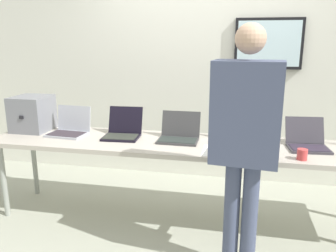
# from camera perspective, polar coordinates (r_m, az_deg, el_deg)

# --- Properties ---
(ground) EXTENTS (8.00, 8.00, 0.04)m
(ground) POSITION_cam_1_polar(r_m,az_deg,el_deg) (3.31, 3.26, -15.78)
(ground) COLOR #A2A594
(back_wall) EXTENTS (8.00, 0.11, 2.44)m
(back_wall) POSITION_cam_1_polar(r_m,az_deg,el_deg) (4.01, 6.14, 8.35)
(back_wall) COLOR silver
(back_wall) RESTS_ON ground
(workbench) EXTENTS (3.61, 0.70, 0.75)m
(workbench) POSITION_cam_1_polar(r_m,az_deg,el_deg) (3.01, 3.46, -3.69)
(workbench) COLOR #B6ADA1
(workbench) RESTS_ON ground
(equipment_box) EXTENTS (0.34, 0.36, 0.34)m
(equipment_box) POSITION_cam_1_polar(r_m,az_deg,el_deg) (3.64, -21.76, 1.97)
(equipment_box) COLOR slate
(equipment_box) RESTS_ON workbench
(laptop_station_0) EXTENTS (0.37, 0.32, 0.26)m
(laptop_station_0) POSITION_cam_1_polar(r_m,az_deg,el_deg) (3.40, -16.15, -0.33)
(laptop_station_0) COLOR #ABAEBA
(laptop_station_0) RESTS_ON workbench
(laptop_station_1) EXTENTS (0.34, 0.36, 0.26)m
(laptop_station_1) POSITION_cam_1_polar(r_m,az_deg,el_deg) (3.21, -7.57, -0.72)
(laptop_station_1) COLOR black
(laptop_station_1) RESTS_ON workbench
(laptop_station_2) EXTENTS (0.36, 0.31, 0.24)m
(laptop_station_2) POSITION_cam_1_polar(r_m,az_deg,el_deg) (3.07, 1.86, -1.35)
(laptop_station_2) COLOR #3A3A3B
(laptop_station_2) RESTS_ON workbench
(laptop_station_3) EXTENTS (0.40, 0.36, 0.27)m
(laptop_station_3) POSITION_cam_1_polar(r_m,az_deg,el_deg) (3.03, 12.41, -1.81)
(laptop_station_3) COLOR #272626
(laptop_station_3) RESTS_ON workbench
(laptop_station_4) EXTENTS (0.35, 0.37, 0.23)m
(laptop_station_4) POSITION_cam_1_polar(r_m,az_deg,el_deg) (3.08, 22.27, -2.40)
(laptop_station_4) COLOR #3A3740
(laptop_station_4) RESTS_ON workbench
(person) EXTENTS (0.48, 0.62, 1.74)m
(person) POSITION_cam_1_polar(r_m,az_deg,el_deg) (2.29, 12.84, -0.74)
(person) COLOR #454E6A
(person) RESTS_ON ground
(coffee_mug) EXTENTS (0.08, 0.08, 0.08)m
(coffee_mug) POSITION_cam_1_polar(r_m,az_deg,el_deg) (2.77, 21.56, -4.45)
(coffee_mug) COLOR #D44041
(coffee_mug) RESTS_ON workbench
(paper_sheet) EXTENTS (0.21, 0.30, 0.00)m
(paper_sheet) POSITION_cam_1_polar(r_m,az_deg,el_deg) (2.82, 7.94, -4.12)
(paper_sheet) COLOR white
(paper_sheet) RESTS_ON workbench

